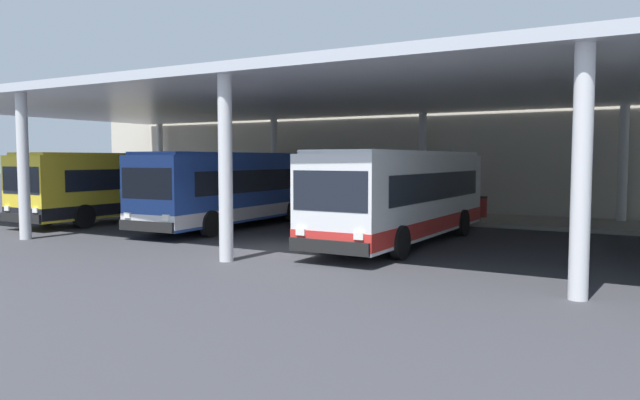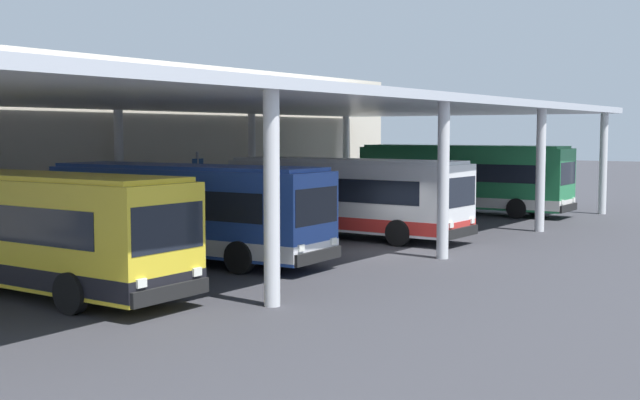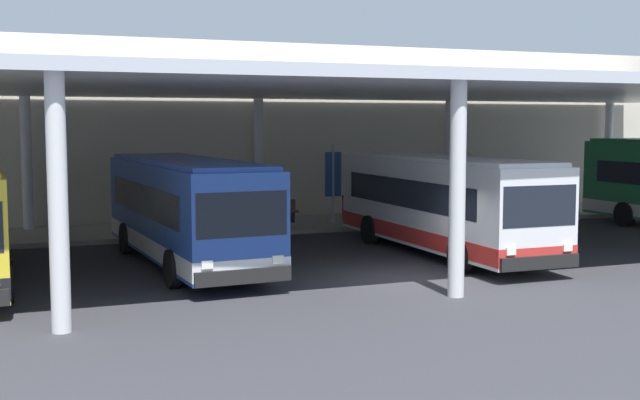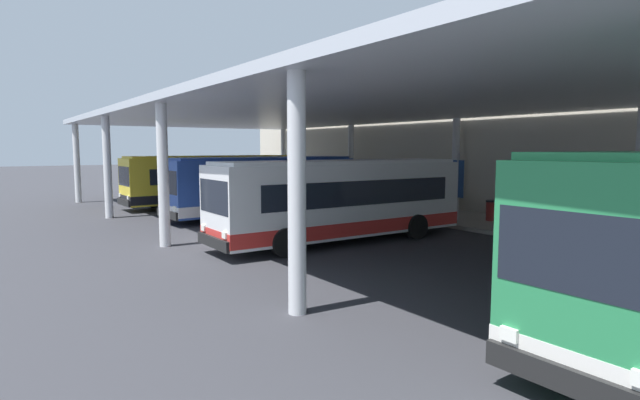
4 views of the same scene
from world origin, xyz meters
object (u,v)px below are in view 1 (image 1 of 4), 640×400
Objects in this scene: bus_second_bay at (234,188)px; bus_middle_bay at (403,195)px; bench_waiting at (413,204)px; banner_sign at (451,179)px; bus_nearest_bay at (122,185)px; trash_bin at (482,207)px.

bus_second_bay is 1.01× the size of bus_middle_bay.
bench_waiting is 2.68m from banner_sign.
bus_nearest_bay is 6.35m from bus_second_bay.
banner_sign is at bearing 26.62° from bus_nearest_bay.
bus_middle_bay is 8.93m from bench_waiting.
bus_middle_bay is at bearing -7.00° from bus_second_bay.
banner_sign is (-0.67, 7.53, 0.32)m from bus_middle_bay.
trash_bin is at bearing 86.86° from bus_middle_bay.
bus_nearest_bay is 10.78× the size of trash_bin.
bench_waiting is (11.67, 7.81, -0.99)m from bus_nearest_bay.
bus_nearest_bay is 1.00× the size of bus_middle_bay.
bus_nearest_bay is 5.87× the size of bench_waiting.
bench_waiting is at bearing -176.30° from trash_bin.
bus_second_bay is 8.22m from bus_middle_bay.
trash_bin is (0.47, 8.62, -0.98)m from bus_middle_bay.
bus_second_bay is at bearing -125.73° from bench_waiting.
bus_second_bay is 5.91× the size of bench_waiting.
bus_second_bay is at bearing 173.00° from bus_middle_bay.
bench_waiting is (5.33, 7.40, -0.99)m from bus_second_bay.
bus_nearest_bay is 17.02m from trash_bin.
bus_second_bay is 3.32× the size of banner_sign.
bench_waiting is 1.84× the size of trash_bin.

